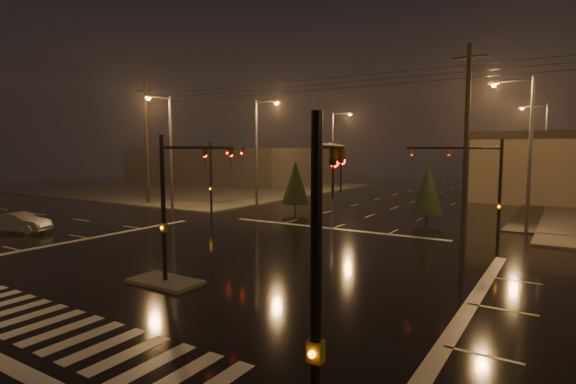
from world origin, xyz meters
name	(u,v)px	position (x,y,z in m)	size (l,w,h in m)	color
ground	(229,262)	(0.00, 0.00, 0.00)	(140.00, 140.00, 0.00)	black
sidewalk_nw	(201,188)	(-30.00, 30.00, 0.06)	(36.00, 36.00, 0.12)	#4C4943
median_island	(165,282)	(0.00, -4.00, 0.07)	(3.00, 1.60, 0.15)	#4C4943
crosswalk	(43,323)	(0.00, -9.00, 0.01)	(15.00, 2.60, 0.01)	beige
stop_bar_far	(332,228)	(0.00, 11.00, 0.01)	(16.00, 0.50, 0.01)	beige
commercial_block	(228,165)	(-35.00, 42.00, 2.80)	(30.00, 18.00, 5.60)	#3B3634
signal_mast_median	(180,190)	(0.00, -3.07, 3.75)	(0.25, 4.59, 6.00)	black
signal_mast_ne	(480,179)	(9.50, 10.14, 3.79)	(4.84, 1.86, 6.00)	black
signal_mast_nw	(217,170)	(-9.50, 10.14, 3.79)	(4.84, 1.86, 6.00)	black
signal_mast_se	(323,251)	(10.23, -9.75, 3.71)	(1.55, 3.87, 6.00)	black
streetlight_1	(259,145)	(-11.18, 18.00, 5.80)	(2.77, 0.32, 10.00)	#38383A
streetlight_2	(335,146)	(-11.18, 34.00, 5.80)	(2.77, 0.32, 10.00)	#38383A
streetlight_3	(525,143)	(11.18, 16.00, 5.80)	(2.77, 0.32, 10.00)	#38383A
streetlight_4	(542,146)	(11.18, 36.00, 5.80)	(2.77, 0.32, 10.00)	#38383A
streetlight_5	(168,145)	(-16.00, 11.18, 5.80)	(0.32, 2.77, 10.00)	#38383A
utility_pole_0	(147,142)	(-22.00, 14.00, 6.13)	(2.20, 0.32, 12.00)	black
utility_pole_1	(466,138)	(8.00, 14.00, 6.13)	(2.20, 0.32, 12.00)	black
conifer_3	(295,182)	(-6.48, 16.86, 2.58)	(2.41, 2.41, 4.46)	black
conifer_4	(427,189)	(4.80, 17.18, 2.48)	(2.28, 2.28, 4.26)	black
car_crossing	(19,222)	(-16.73, -1.18, 0.66)	(1.39, 4.00, 1.32)	#575A5E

